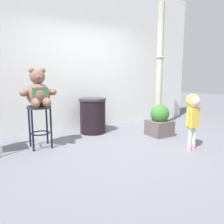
{
  "coord_description": "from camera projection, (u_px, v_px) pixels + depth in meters",
  "views": [
    {
      "loc": [
        -1.92,
        -3.08,
        1.23
      ],
      "look_at": [
        -0.08,
        0.13,
        0.63
      ],
      "focal_mm": 34.75,
      "sensor_mm": 36.0,
      "label": 1
    }
  ],
  "objects": [
    {
      "name": "planter_with_shrub",
      "position": [
        160.0,
        121.0,
        4.56
      ],
      "size": [
        0.45,
        0.45,
        0.65
      ],
      "color": "#5B4F4C",
      "rests_on": "ground_plane"
    },
    {
      "name": "building_wall",
      "position": [
        79.0,
        57.0,
        5.07
      ],
      "size": [
        6.55,
        0.3,
        3.39
      ],
      "primitive_type": "cube",
      "color": "silver",
      "rests_on": "ground_plane"
    },
    {
      "name": "bar_stool_with_teddy",
      "position": [
        40.0,
        118.0,
        3.74
      ],
      "size": [
        0.4,
        0.4,
        0.74
      ],
      "color": "#1E2A27",
      "rests_on": "ground_plane"
    },
    {
      "name": "trash_bin",
      "position": [
        93.0,
        115.0,
        4.76
      ],
      "size": [
        0.59,
        0.59,
        0.77
      ],
      "color": "black",
      "rests_on": "ground_plane"
    },
    {
      "name": "child_walking",
      "position": [
        193.0,
        110.0,
        3.59
      ],
      "size": [
        0.3,
        0.24,
        0.95
      ],
      "rotation": [
        0.0,
        0.0,
        1.86
      ],
      "color": "#D79EA9",
      "rests_on": "ground_plane"
    },
    {
      "name": "lamppost",
      "position": [
        159.0,
        80.0,
        5.14
      ],
      "size": [
        0.35,
        0.35,
        2.9
      ],
      "color": "#B5AB9D",
      "rests_on": "ground_plane"
    },
    {
      "name": "ground_plane",
      "position": [
        120.0,
        148.0,
        3.78
      ],
      "size": [
        24.0,
        24.0,
        0.0
      ],
      "primitive_type": "plane",
      "color": "slate"
    },
    {
      "name": "teddy_bear",
      "position": [
        39.0,
        92.0,
        3.64
      ],
      "size": [
        0.61,
        0.54,
        0.64
      ],
      "color": "brown",
      "rests_on": "bar_stool_with_teddy"
    }
  ]
}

